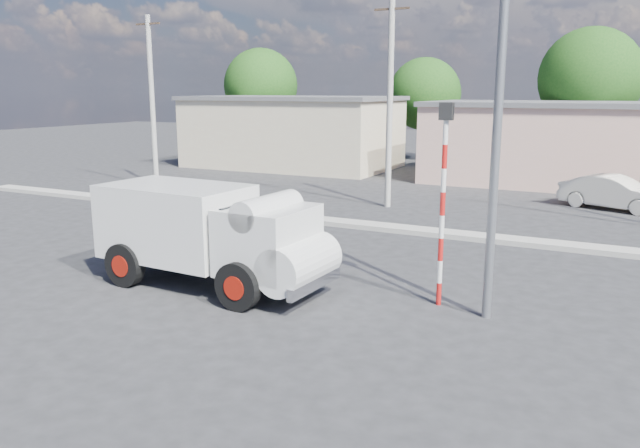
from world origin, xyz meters
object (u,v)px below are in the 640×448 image
at_px(bicycle, 253,252).
at_px(car_cream, 614,193).
at_px(cyclist, 253,236).
at_px(streetlight, 492,71).
at_px(truck, 213,233).
at_px(traffic_pole, 443,188).

xyz_separation_m(bicycle, car_cream, (8.08, 13.45, 0.21)).
bearing_deg(cyclist, bicycle, -0.00).
bearing_deg(streetlight, truck, -171.73).
relative_size(truck, streetlight, 0.65).
xyz_separation_m(bicycle, traffic_pole, (5.14, -0.53, 2.13)).
relative_size(truck, bicycle, 3.34).
bearing_deg(traffic_pole, truck, -167.04).
relative_size(cyclist, streetlight, 0.20).
distance_m(car_cream, traffic_pole, 14.41).
distance_m(bicycle, car_cream, 15.69).
xyz_separation_m(truck, traffic_pole, (5.15, 1.18, 1.28)).
bearing_deg(bicycle, traffic_pole, -106.02).
xyz_separation_m(cyclist, streetlight, (6.08, -0.83, 4.07)).
bearing_deg(truck, cyclist, 92.57).
bearing_deg(car_cream, traffic_pole, -172.01).
height_order(cyclist, car_cream, cyclist).
bearing_deg(streetlight, bicycle, 172.23).
distance_m(bicycle, streetlight, 7.61).
height_order(truck, traffic_pole, traffic_pole).
relative_size(traffic_pole, streetlight, 0.48).
height_order(traffic_pole, streetlight, streetlight).
xyz_separation_m(truck, streetlight, (6.09, 0.88, 3.64)).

